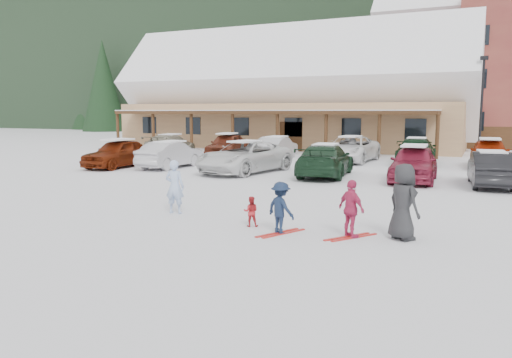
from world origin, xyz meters
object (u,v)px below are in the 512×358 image
at_px(child_navy, 281,208).
at_px(parked_car_10, 350,149).
at_px(lamp_post, 482,101).
at_px(parked_car_12, 489,153).
at_px(parked_car_9, 277,148).
at_px(parked_car_11, 416,151).
at_px(parked_car_1, 170,155).
at_px(parked_car_2, 245,157).
at_px(day_lodge, 290,100).
at_px(parked_car_4, 414,163).
at_px(adult_skier, 175,187).
at_px(parked_car_0, 118,153).
at_px(parked_car_5, 491,169).
at_px(child_magenta, 351,209).
at_px(parked_car_8, 227,145).
at_px(bystander_dark, 403,202).
at_px(parked_car_7, 170,145).
at_px(toddler_red, 251,211).
at_px(parked_car_3, 325,160).

relative_size(child_navy, parked_car_10, 0.23).
bearing_deg(lamp_post, parked_car_12, -85.06).
distance_m(parked_car_9, parked_car_11, 8.40).
distance_m(lamp_post, parked_car_9, 13.73).
distance_m(parked_car_1, parked_car_2, 4.49).
bearing_deg(day_lodge, lamp_post, -16.29).
xyz_separation_m(child_navy, parked_car_4, (1.69, 10.99, 0.13)).
height_order(day_lodge, parked_car_9, day_lodge).
relative_size(adult_skier, child_navy, 1.23).
height_order(parked_car_0, parked_car_5, parked_car_0).
bearing_deg(child_magenta, parked_car_11, -53.53).
height_order(parked_car_2, parked_car_8, parked_car_8).
relative_size(parked_car_5, parked_car_9, 0.99).
bearing_deg(parked_car_8, parked_car_1, -96.20).
height_order(day_lodge, bystander_dark, day_lodge).
relative_size(lamp_post, parked_car_7, 1.32).
bearing_deg(parked_car_7, parked_car_1, 116.90).
bearing_deg(toddler_red, parked_car_8, -83.09).
bearing_deg(parked_car_12, parked_car_3, -137.53).
relative_size(parked_car_1, parked_car_5, 1.01).
relative_size(adult_skier, parked_car_7, 0.32).
distance_m(child_magenta, parked_car_5, 10.86).
bearing_deg(toddler_red, parked_car_3, -106.32).
xyz_separation_m(day_lodge, child_magenta, (12.62, -28.75, -3.25)).
xyz_separation_m(parked_car_3, parked_car_12, (6.87, 6.78, 0.04)).
relative_size(toddler_red, parked_car_7, 0.16).
height_order(lamp_post, parked_car_0, lamp_post).
xyz_separation_m(parked_car_0, parked_car_4, (15.08, 1.07, 0.02)).
relative_size(child_magenta, parked_car_10, 0.25).
distance_m(parked_car_2, parked_car_3, 4.01).
relative_size(day_lodge, bystander_dark, 16.26).
bearing_deg(parked_car_1, day_lodge, -88.18).
relative_size(child_navy, parked_car_0, 0.29).
bearing_deg(parked_car_12, parked_car_5, -91.69).
xyz_separation_m(parked_car_5, parked_car_8, (-15.70, 7.03, 0.08)).
relative_size(parked_car_3, parked_car_8, 1.12).
relative_size(toddler_red, parked_car_1, 0.19).
bearing_deg(parked_car_5, bystander_dark, 73.73).
relative_size(child_magenta, parked_car_11, 0.27).
xyz_separation_m(parked_car_10, parked_car_11, (3.70, 0.55, -0.02)).
bearing_deg(parked_car_2, parked_car_4, 11.92).
bearing_deg(lamp_post, parked_car_2, -126.29).
height_order(bystander_dark, parked_car_1, bystander_dark).
bearing_deg(lamp_post, bystander_dark, -92.93).
height_order(child_navy, child_magenta, child_magenta).
bearing_deg(parked_car_8, child_magenta, -62.55).
bearing_deg(parked_car_12, parked_car_11, 166.22).
bearing_deg(child_magenta, parked_car_8, -20.13).
distance_m(bystander_dark, parked_car_0, 18.64).
xyz_separation_m(child_magenta, parked_car_4, (0.03, 10.65, 0.08)).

